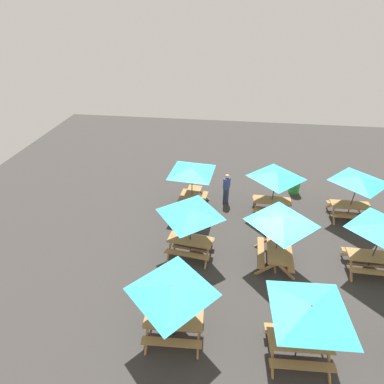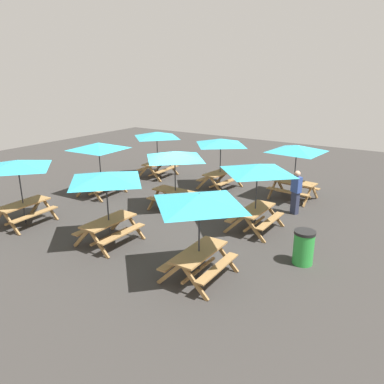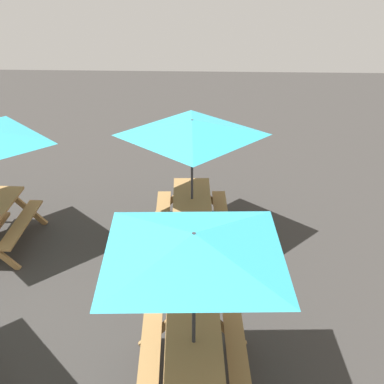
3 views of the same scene
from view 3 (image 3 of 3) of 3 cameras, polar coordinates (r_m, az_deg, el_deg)
The scene contains 2 objects.
picnic_table_0 at distance 9.43m, azimuth -0.00°, elevation 5.93°, with size 2.10×2.10×2.34m.
picnic_table_6 at distance 6.00m, azimuth 0.20°, elevation -6.96°, with size 2.82×2.82×2.34m.
Camera 3 is at (-4.90, -3.95, 5.29)m, focal length 50.00 mm.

